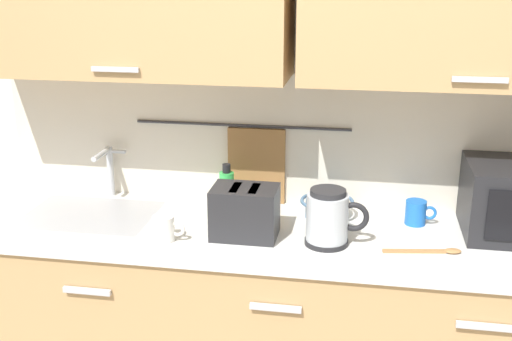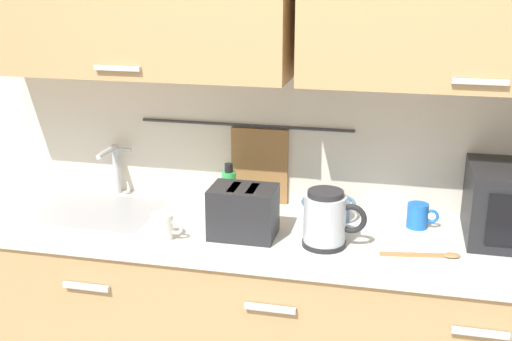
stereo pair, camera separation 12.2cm
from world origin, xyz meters
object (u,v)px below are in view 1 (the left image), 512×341
(toaster, at_px, (245,212))
(wooden_spoon, at_px, (432,251))
(electric_kettle, at_px, (328,218))
(mixing_bowl, at_px, (327,207))
(mug_by_kettle, at_px, (416,213))
(mug_near_sink, at_px, (164,228))
(dish_soap_bottle, at_px, (227,190))

(toaster, xyz_separation_m, wooden_spoon, (0.67, -0.03, -0.09))
(electric_kettle, distance_m, mixing_bowl, 0.26)
(toaster, distance_m, wooden_spoon, 0.68)
(mug_by_kettle, height_order, wooden_spoon, mug_by_kettle)
(toaster, distance_m, mug_by_kettle, 0.67)
(electric_kettle, distance_m, mug_near_sink, 0.59)
(electric_kettle, bearing_deg, wooden_spoon, -1.72)
(mixing_bowl, height_order, toaster, toaster)
(toaster, bearing_deg, wooden_spoon, -2.53)
(mug_near_sink, relative_size, mixing_bowl, 0.56)
(dish_soap_bottle, height_order, mixing_bowl, dish_soap_bottle)
(mug_by_kettle, bearing_deg, mixing_bowl, 178.46)
(mug_near_sink, bearing_deg, dish_soap_bottle, 65.61)
(mixing_bowl, distance_m, mug_by_kettle, 0.35)
(dish_soap_bottle, height_order, toaster, dish_soap_bottle)
(toaster, bearing_deg, mug_by_kettle, 19.92)
(mixing_bowl, relative_size, toaster, 0.84)
(mug_by_kettle, bearing_deg, wooden_spoon, -81.17)
(mug_near_sink, height_order, mixing_bowl, mug_near_sink)
(dish_soap_bottle, xyz_separation_m, wooden_spoon, (0.80, -0.28, -0.08))
(electric_kettle, height_order, mug_by_kettle, electric_kettle)
(dish_soap_bottle, height_order, wooden_spoon, dish_soap_bottle)
(electric_kettle, xyz_separation_m, mixing_bowl, (-0.02, 0.26, -0.06))
(dish_soap_bottle, bearing_deg, electric_kettle, -32.22)
(mug_near_sink, bearing_deg, mug_by_kettle, 19.38)
(mixing_bowl, relative_size, mug_by_kettle, 1.78)
(dish_soap_bottle, bearing_deg, mixing_bowl, -2.08)
(mixing_bowl, bearing_deg, mug_by_kettle, -1.54)
(toaster, bearing_deg, mixing_bowl, 39.81)
(mug_near_sink, distance_m, mug_by_kettle, 0.97)
(toaster, height_order, mug_by_kettle, toaster)
(mug_by_kettle, bearing_deg, electric_kettle, -142.63)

